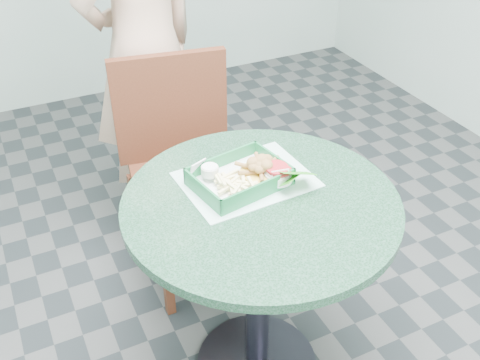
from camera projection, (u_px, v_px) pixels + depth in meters
name	position (u px, v px, depth m)	size (l,w,h in m)	color
cafe_table	(260.00, 248.00, 1.76)	(0.83, 0.83, 0.75)	#272731
dining_chair	(183.00, 156.00, 2.29)	(0.46, 0.46, 0.93)	#392314
diner_person	(142.00, 21.00, 2.28)	(0.72, 0.47, 1.98)	tan
placemat	(246.00, 185.00, 1.75)	(0.39, 0.29, 0.00)	#A9D5CA
food_basket	(240.00, 185.00, 1.72)	(0.28, 0.20, 0.06)	#196C3A
crab_sandwich	(262.00, 175.00, 1.70)	(0.13, 0.13, 0.07)	gold
fries_pile	(233.00, 187.00, 1.67)	(0.11, 0.12, 0.05)	#FFEEA4
sauce_ramekin	(211.00, 173.00, 1.72)	(0.05, 0.05, 0.03)	silver
garnish_cup	(282.00, 183.00, 1.68)	(0.13, 0.12, 0.05)	silver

